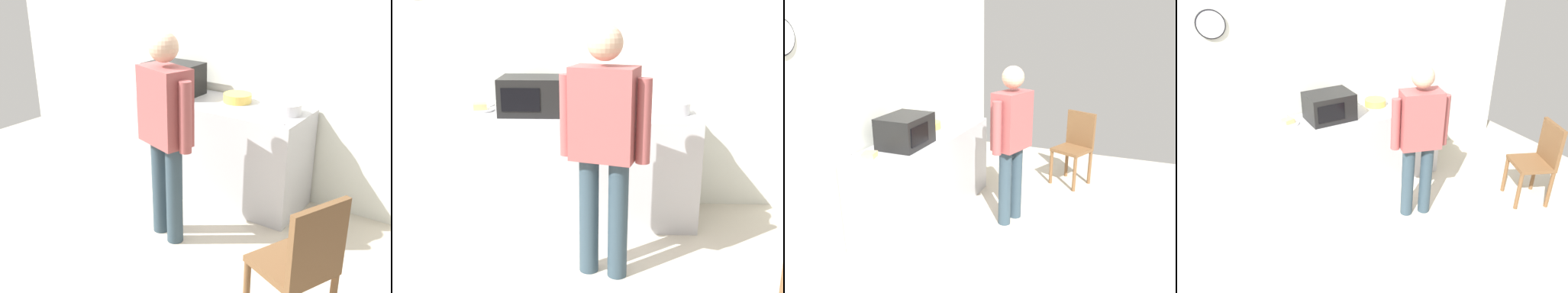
% 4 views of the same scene
% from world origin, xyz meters
% --- Properties ---
extents(ground_plane, '(6.00, 6.00, 0.00)m').
position_xyz_m(ground_plane, '(0.00, 0.00, 0.00)').
color(ground_plane, beige).
extents(back_wall, '(5.40, 0.13, 2.60)m').
position_xyz_m(back_wall, '(-0.00, 1.60, 1.30)').
color(back_wall, silver).
rests_on(back_wall, ground_plane).
extents(kitchen_counter, '(1.96, 0.62, 0.91)m').
position_xyz_m(kitchen_counter, '(0.20, 1.22, 0.46)').
color(kitchen_counter, '#B7B7BC').
rests_on(kitchen_counter, ground_plane).
extents(microwave, '(0.50, 0.39, 0.30)m').
position_xyz_m(microwave, '(-0.15, 1.22, 1.06)').
color(microwave, black).
rests_on(microwave, kitchen_counter).
extents(sandwich_plate, '(0.23, 0.23, 0.07)m').
position_xyz_m(sandwich_plate, '(-0.60, 1.31, 0.93)').
color(sandwich_plate, white).
rests_on(sandwich_plate, kitchen_counter).
extents(salad_bowl, '(0.26, 0.26, 0.08)m').
position_xyz_m(salad_bowl, '(0.49, 1.32, 0.95)').
color(salad_bowl, gold).
rests_on(salad_bowl, kitchen_counter).
extents(cereal_bowl, '(0.25, 0.25, 0.10)m').
position_xyz_m(cereal_bowl, '(1.00, 1.26, 0.96)').
color(cereal_bowl, white).
rests_on(cereal_bowl, kitchen_counter).
extents(fork_utensil, '(0.17, 0.04, 0.01)m').
position_xyz_m(fork_utensil, '(1.03, 1.00, 0.91)').
color(fork_utensil, silver).
rests_on(fork_utensil, kitchen_counter).
extents(spoon_utensil, '(0.05, 0.17, 0.01)m').
position_xyz_m(spoon_utensil, '(-0.56, 1.50, 0.91)').
color(spoon_utensil, silver).
rests_on(spoon_utensil, kitchen_counter).
extents(person_standing, '(0.57, 0.35, 1.65)m').
position_xyz_m(person_standing, '(0.43, 0.34, 0.96)').
color(person_standing, '#2E424E').
rests_on(person_standing, ground_plane).
extents(wooden_chair, '(0.53, 0.53, 0.94)m').
position_xyz_m(wooden_chair, '(1.75, -0.11, 0.52)').
color(wooden_chair, brown).
rests_on(wooden_chair, ground_plane).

